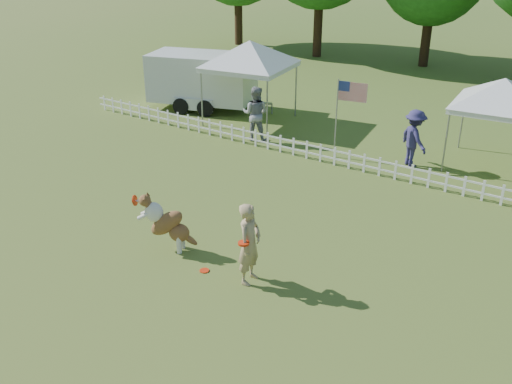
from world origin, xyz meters
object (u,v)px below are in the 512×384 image
canopy_tent_right (497,124)px  flag_pole (336,119)px  handler (250,244)px  spectator_a (255,114)px  frisbee_on_turf (204,271)px  canopy_tent_left (250,83)px  spectator_b (414,138)px  cargo_trailer (202,81)px  dog (168,223)px

canopy_tent_right → flag_pole: bearing=-159.9°
handler → flag_pole: (-1.91, 7.43, 0.39)m
spectator_a → frisbee_on_turf: bearing=97.9°
frisbee_on_turf → canopy_tent_left: canopy_tent_left is taller
frisbee_on_turf → flag_pole: size_ratio=0.08×
canopy_tent_left → handler: bearing=-63.6°
handler → frisbee_on_turf: (-1.02, -0.26, -0.88)m
spectator_a → spectator_b: 5.43m
spectator_b → frisbee_on_turf: bearing=117.2°
flag_pole → spectator_b: flag_pole is taller
handler → flag_pole: size_ratio=0.70×
canopy_tent_left → cargo_trailer: 2.65m
handler → canopy_tent_left: size_ratio=0.60×
handler → canopy_tent_left: bearing=27.8°
spectator_a → spectator_b: spectator_a is taller
canopy_tent_left → spectator_a: (1.41, -1.67, -0.55)m
handler → dog: size_ratio=1.32×
frisbee_on_turf → cargo_trailer: cargo_trailer is taller
dog → spectator_b: 8.58m
dog → frisbee_on_turf: (1.26, -0.26, -0.66)m
dog → canopy_tent_left: (-4.09, 8.99, 0.82)m
canopy_tent_left → spectator_b: bearing=-16.1°
dog → spectator_a: (-2.68, 7.33, 0.27)m
flag_pole → spectator_b: size_ratio=1.43×
flag_pole → spectator_a: bearing=171.4°
cargo_trailer → flag_pole: bearing=-33.3°
cargo_trailer → flag_pole: (7.06, -1.89, 0.14)m
canopy_tent_left → spectator_b: size_ratio=1.67×
frisbee_on_turf → spectator_a: spectator_a is taller
handler → frisbee_on_turf: size_ratio=8.49×
frisbee_on_turf → spectator_a: bearing=117.4°
canopy_tent_left → cargo_trailer: bearing=164.1°
spectator_a → canopy_tent_left: bearing=-69.3°
frisbee_on_turf → canopy_tent_right: bearing=70.3°
canopy_tent_right → spectator_a: bearing=-169.0°
dog → frisbee_on_turf: dog is taller
dog → cargo_trailer: size_ratio=0.26×
dog → flag_pole: bearing=63.5°
cargo_trailer → spectator_a: bearing=-44.6°
handler → spectator_a: bearing=26.6°
dog → spectator_b: size_ratio=0.75×
handler → cargo_trailer: 12.94m
dog → frisbee_on_turf: 1.45m
spectator_b → spectator_a: bearing=45.5°
cargo_trailer → handler: bearing=-64.4°
canopy_tent_right → cargo_trailer: 11.44m
handler → flag_pole: 7.68m
canopy_tent_left → cargo_trailer: canopy_tent_left is taller
canopy_tent_left → flag_pole: size_ratio=1.17×
flag_pole → spectator_a: size_ratio=1.35×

